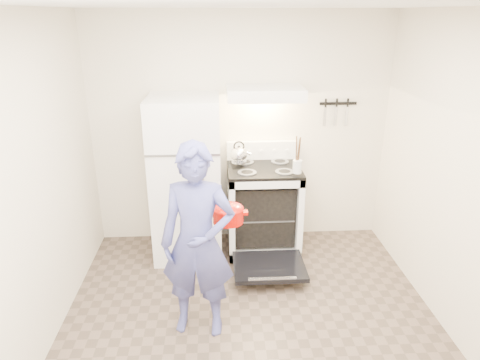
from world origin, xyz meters
The scene contains 15 objects.
floor centered at (0.00, 0.00, 0.00)m, with size 3.60×3.60×0.00m, color brown.
back_wall centered at (0.00, 1.80, 1.25)m, with size 3.20×0.02×2.50m, color beige.
refrigerator centered at (-0.58, 1.45, 0.85)m, with size 0.70×0.70×1.70m, color white.
stove_body centered at (0.23, 1.48, 0.46)m, with size 0.76×0.65×0.92m, color white.
cooktop centered at (0.23, 1.48, 0.94)m, with size 0.76×0.65×0.03m, color black.
backsplash centered at (0.23, 1.76, 1.05)m, with size 0.76×0.07×0.20m, color white.
oven_door centered at (0.23, 0.88, 0.12)m, with size 0.70×0.54×0.04m, color black.
oven_rack centered at (0.23, 1.48, 0.44)m, with size 0.60×0.52×0.01m, color slate.
range_hood centered at (0.23, 1.55, 1.71)m, with size 0.76×0.50×0.12m, color white.
knife_strip centered at (1.05, 1.79, 1.55)m, with size 0.40×0.02×0.03m, color black.
pizza_stone centered at (0.25, 1.57, 0.45)m, with size 0.34×0.34×0.02m, color olive.
tea_kettle centered at (-0.03, 1.56, 1.08)m, with size 0.21×0.18×0.26m, color silver, non-canonical shape.
utensil_jar centered at (0.53, 1.22, 1.05)m, with size 0.09×0.09×0.13m, color silver.
person centered at (-0.42, 0.20, 0.80)m, with size 0.58×0.38×1.60m, color navy.
dutch_oven centered at (-0.18, 0.48, 0.90)m, with size 0.33×0.26×0.22m, color #B90902, non-canonical shape.
Camera 1 is at (-0.27, -2.70, 2.45)m, focal length 32.00 mm.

